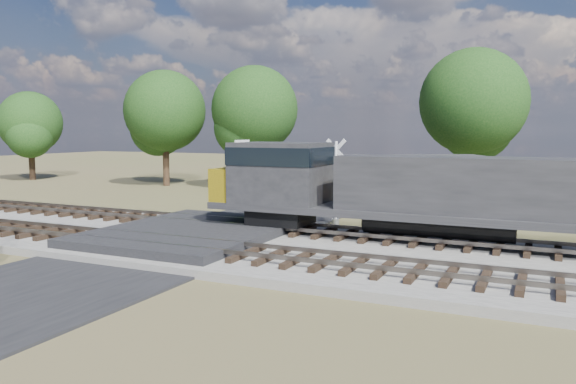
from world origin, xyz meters
The scene contains 9 objects.
ground centered at (0.00, 0.00, 0.00)m, with size 160.00×160.00×0.00m, color brown.
ballast_bed centered at (10.00, 0.50, 0.15)m, with size 140.00×10.00×0.30m, color gray.
road centered at (0.00, 0.00, 0.04)m, with size 7.00×60.00×0.08m, color black.
crossing_panel centered at (0.00, 0.50, 0.32)m, with size 7.00×9.00×0.62m, color #262628.
track_near centered at (3.12, -2.00, 0.41)m, with size 140.00×2.60×0.33m.
track_far centered at (3.12, 3.00, 0.41)m, with size 140.00×2.60×0.33m.
crossing_signal_far centered at (3.88, 7.16, 1.80)m, with size 1.74×0.39×4.32m.
equipment_shed centered at (8.22, 12.41, 1.68)m, with size 6.47×6.47×3.33m.
treeline centered at (10.36, 20.97, 6.36)m, with size 82.60×10.37×10.88m.
Camera 1 is at (13.56, -19.03, 4.71)m, focal length 35.00 mm.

